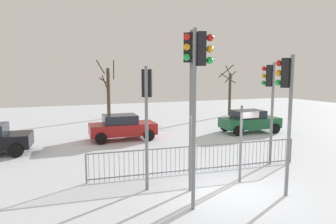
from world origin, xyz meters
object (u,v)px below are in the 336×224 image
Objects in this scene: traffic_light_foreground_right at (190,76)px; direction_sign_post at (242,139)px; traffic_light_mid_left at (270,90)px; car_red_near at (122,127)px; traffic_light_rear_left at (147,100)px; traffic_light_foreground_left at (199,79)px; bare_tree_centre at (229,91)px; bare_tree_left at (108,91)px; traffic_light_mid_right at (286,94)px; car_green_far at (249,121)px.

traffic_light_foreground_right is 3.12m from direction_sign_post.
traffic_light_mid_left is 1.11× the size of car_red_near.
traffic_light_foreground_right is (1.14, -0.83, 0.78)m from traffic_light_rear_left.
traffic_light_mid_left is at bearing -112.83° from traffic_light_foreground_right.
traffic_light_rear_left is at bearing -94.10° from car_red_near.
traffic_light_mid_left is 5.65m from traffic_light_foreground_left.
direction_sign_post is 0.58× the size of bare_tree_centre.
traffic_light_mid_left is 16.12m from bare_tree_left.
car_red_near is at bearing -167.73° from traffic_light_foreground_left.
bare_tree_centre is (6.85, 13.48, -0.92)m from traffic_light_mid_left.
traffic_light_mid_right reaches higher than direction_sign_post.
traffic_light_rear_left is at bearing -96.13° from bare_tree_left.
direction_sign_post reaches higher than car_red_near.
traffic_light_rear_left is 16.58m from bare_tree_left.
car_green_far is at bearing 149.41° from traffic_light_foreground_left.
direction_sign_post is 17.22m from bare_tree_left.
bare_tree_left is at bearing 72.78° from traffic_light_mid_right.
traffic_light_foreground_left is 1.07× the size of bare_tree_centre.
traffic_light_mid_right is 1.08× the size of traffic_light_rear_left.
traffic_light_rear_left is 0.79× the size of traffic_light_foreground_right.
car_green_far is 12.28m from bare_tree_left.
traffic_light_mid_right reaches higher than traffic_light_rear_left.
traffic_light_mid_left is 5.74m from traffic_light_rear_left.
traffic_light_foreground_right is 1.33× the size of car_green_far.
traffic_light_mid_right is 0.88× the size of bare_tree_left.
traffic_light_foreground_left is 1.01× the size of bare_tree_left.
traffic_light_mid_left reaches higher than direction_sign_post.
car_green_far is (8.30, -0.90, 0.00)m from car_red_near.
traffic_light_foreground_right is at bearing -176.78° from direction_sign_post.
direction_sign_post is at bearing -84.88° from bare_tree_left.
traffic_light_mid_right is 2.28m from direction_sign_post.
traffic_light_mid_right is 1.13× the size of car_green_far.
bare_tree_left is at bearing 74.62° from traffic_light_mid_left.
traffic_light_mid_right reaches higher than car_green_far.
bare_tree_left is (0.63, 17.30, -1.38)m from traffic_light_foreground_right.
direction_sign_post is 0.70× the size of car_green_far.
traffic_light_rear_left is 11.70m from car_green_far.
direction_sign_post is (2.17, 0.17, -2.23)m from traffic_light_foreground_right.
traffic_light_mid_right is 10.56m from car_red_near.
traffic_light_rear_left is at bearing -131.17° from bare_tree_centre.
traffic_light_mid_right is 1.61× the size of direction_sign_post.
direction_sign_post is at bearing 132.00° from traffic_light_foreground_left.
traffic_light_mid_right is at bearing -2.72° from traffic_light_rear_left.
traffic_light_foreground_left reaches higher than direction_sign_post.
bare_tree_centre is at bearing 38.56° from traffic_light_mid_right.
bare_tree_left is (-1.53, 17.13, 0.85)m from direction_sign_post.
traffic_light_foreground_left is 10.21m from car_red_near.
car_green_far is at bearing 62.70° from traffic_light_rear_left.
traffic_light_mid_left is 0.83× the size of traffic_light_foreground_right.
car_red_near is 8.92m from bare_tree_left.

